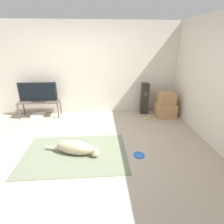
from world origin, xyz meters
TOP-DOWN VIEW (x-y plane):
  - ground_plane at (0.00, 0.00)m, footprint 12.00×12.00m
  - wall_back at (0.00, 2.10)m, footprint 8.00×0.06m
  - wall_right at (2.60, 0.00)m, footprint 0.06×8.00m
  - area_rug at (-0.18, -0.16)m, footprint 1.95×1.33m
  - dog at (-0.15, -0.17)m, footprint 1.05×0.43m
  - frisbee at (1.02, -0.30)m, footprint 0.21×0.21m
  - cardboard_box_lower at (2.17, 1.54)m, footprint 0.52×0.50m
  - cardboard_box_upper at (2.18, 1.55)m, footprint 0.43×0.42m
  - floor_speaker at (1.63, 1.83)m, footprint 0.20×0.21m
  - tv_stand at (-1.38, 1.79)m, footprint 1.12×0.40m
  - tv at (-1.38, 1.79)m, footprint 1.03×0.20m
  - tennis_ball_by_boxes at (1.81, 1.21)m, footprint 0.07×0.07m
  - tennis_ball_near_speaker at (1.75, 1.45)m, footprint 0.07×0.07m
  - tennis_ball_loose_on_carpet at (1.60, 1.34)m, footprint 0.07×0.07m
  - game_console at (-1.48, 1.79)m, footprint 0.33×0.29m

SIDE VIEW (x-z plane):
  - ground_plane at x=0.00m, z-range 0.00..0.00m
  - area_rug at x=-0.18m, z-range 0.00..0.01m
  - frisbee at x=1.02m, z-range 0.00..0.03m
  - tennis_ball_by_boxes at x=1.81m, z-range 0.00..0.07m
  - tennis_ball_near_speaker at x=1.75m, z-range 0.00..0.07m
  - tennis_ball_loose_on_carpet at x=1.60m, z-range 0.00..0.07m
  - game_console at x=-1.48m, z-range 0.00..0.07m
  - dog at x=-0.15m, z-range 0.01..0.28m
  - cardboard_box_lower at x=2.17m, z-range 0.00..0.39m
  - tv_stand at x=-1.38m, z-range 0.17..0.63m
  - floor_speaker at x=1.63m, z-range 0.00..0.91m
  - cardboard_box_upper at x=2.18m, z-range 0.39..0.70m
  - tv at x=-1.38m, z-range 0.45..0.98m
  - wall_back at x=0.00m, z-range 0.00..2.55m
  - wall_right at x=2.60m, z-range 0.00..2.55m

